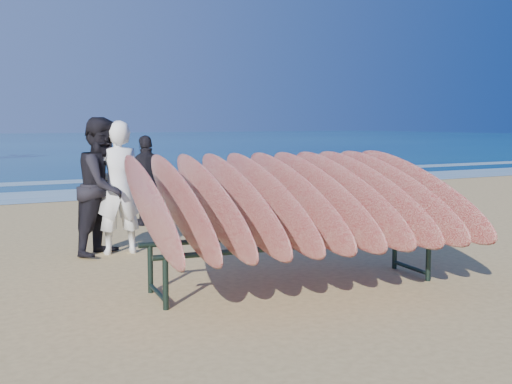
% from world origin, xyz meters
% --- Properties ---
extents(ground, '(120.00, 120.00, 0.00)m').
position_xyz_m(ground, '(0.00, 0.00, 0.00)').
color(ground, tan).
rests_on(ground, ground).
extents(foam_near, '(160.00, 160.00, 0.00)m').
position_xyz_m(foam_near, '(0.00, 10.00, 0.01)').
color(foam_near, white).
rests_on(foam_near, ground).
extents(foam_far, '(160.00, 160.00, 0.00)m').
position_xyz_m(foam_far, '(0.00, 13.50, 0.01)').
color(foam_far, white).
rests_on(foam_far, ground).
extents(surfboard_rack, '(3.48, 3.08, 1.57)m').
position_xyz_m(surfboard_rack, '(0.06, 0.06, 0.95)').
color(surfboard_rack, black).
rests_on(surfboard_rack, ground).
extents(person_white, '(0.69, 0.50, 1.77)m').
position_xyz_m(person_white, '(-1.07, 2.67, 0.88)').
color(person_white, white).
rests_on(person_white, ground).
extents(person_dark_a, '(1.11, 1.10, 1.81)m').
position_xyz_m(person_dark_a, '(-1.24, 2.72, 0.91)').
color(person_dark_a, black).
rests_on(person_dark_a, ground).
extents(person_dark_b, '(0.90, 0.39, 1.53)m').
position_xyz_m(person_dark_b, '(0.07, 4.77, 0.76)').
color(person_dark_b, black).
rests_on(person_dark_b, ground).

